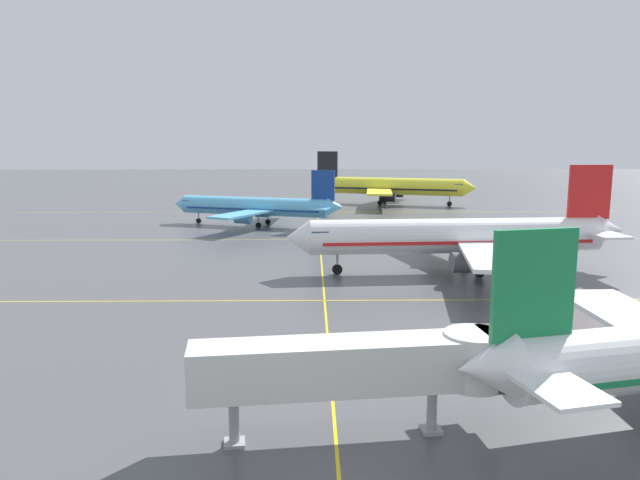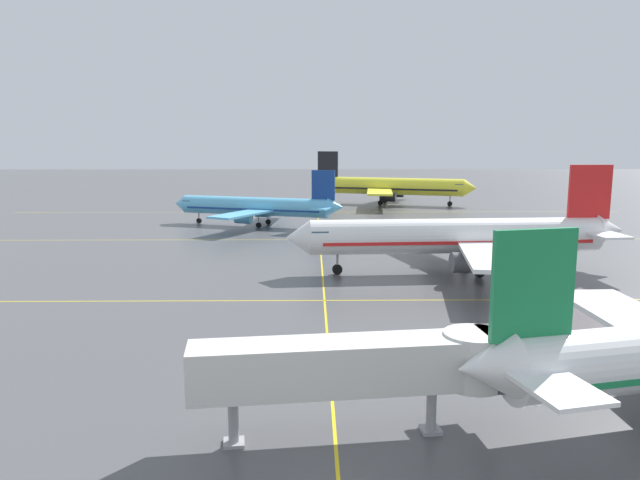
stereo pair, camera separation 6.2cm
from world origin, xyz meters
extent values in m
cone|color=white|center=(7.63, 5.87, 4.37)|extent=(3.82, 4.12, 3.50)
cube|color=#197F47|center=(10.09, 6.45, 8.54)|extent=(4.62, 1.40, 5.82)
cube|color=white|center=(10.28, 3.50, 4.37)|extent=(4.17, 5.62, 0.23)
cube|color=white|center=(8.95, 9.17, 4.37)|extent=(4.17, 5.62, 0.23)
cube|color=white|center=(21.43, 17.58, 3.40)|extent=(5.35, 14.66, 0.39)
cylinder|color=white|center=(15.93, 47.56, 4.48)|extent=(35.15, 6.42, 4.15)
cone|color=white|center=(-2.93, 46.33, 4.48)|extent=(3.10, 4.24, 4.07)
cone|color=white|center=(35.12, 48.81, 4.92)|extent=(3.75, 4.16, 3.94)
cube|color=red|center=(32.28, 48.63, 9.61)|extent=(5.26, 0.73, 6.55)
cube|color=white|center=(32.61, 51.93, 4.92)|extent=(3.86, 5.90, 0.26)
cube|color=white|center=(33.04, 45.39, 4.92)|extent=(3.86, 5.90, 0.26)
cube|color=white|center=(16.41, 56.90, 3.82)|extent=(9.91, 17.31, 0.44)
cube|color=white|center=(17.62, 38.36, 3.82)|extent=(7.98, 17.03, 0.44)
cylinder|color=#4C4C51|center=(15.34, 53.21, 2.40)|extent=(3.86, 2.53, 2.29)
cylinder|color=#4C4C51|center=(16.08, 41.88, 2.40)|extent=(3.86, 2.53, 2.29)
cube|color=#385166|center=(-0.42, 46.49, 5.08)|extent=(2.21, 3.94, 0.76)
cube|color=red|center=(15.93, 47.56, 3.96)|extent=(32.37, 6.28, 0.39)
cylinder|color=#99999E|center=(1.76, 46.63, 1.80)|extent=(0.31, 0.31, 1.80)
cylinder|color=black|center=(1.76, 46.63, 0.60)|extent=(1.23, 0.57, 1.20)
cylinder|color=#99999E|center=(17.92, 50.54, 1.80)|extent=(0.31, 0.31, 1.80)
cylinder|color=black|center=(17.92, 50.54, 0.60)|extent=(1.23, 0.57, 1.20)
cylinder|color=#99999E|center=(18.29, 44.87, 1.80)|extent=(0.31, 0.31, 1.80)
cylinder|color=black|center=(18.29, 44.87, 0.60)|extent=(1.23, 0.57, 1.20)
cylinder|color=#5BB7E5|center=(-11.94, 87.55, 3.65)|extent=(28.12, 11.97, 3.38)
cone|color=#5BB7E5|center=(-26.57, 92.28, 3.65)|extent=(3.22, 3.86, 3.31)
cone|color=#5BB7E5|center=(2.96, 82.74, 4.00)|extent=(3.69, 3.93, 3.21)
cube|color=navy|center=(0.76, 83.45, 7.83)|extent=(4.16, 1.62, 5.34)
cube|color=#5BB7E5|center=(2.00, 85.85, 4.00)|extent=(4.13, 5.27, 0.21)
cube|color=#5BB7E5|center=(0.36, 80.78, 4.00)|extent=(4.13, 5.27, 0.21)
cube|color=#5BB7E5|center=(-8.77, 94.47, 3.11)|extent=(5.97, 13.74, 0.36)
cube|color=#5BB7E5|center=(-13.41, 80.09, 3.11)|extent=(10.66, 13.87, 0.36)
cylinder|color=#5BB7E5|center=(-10.68, 92.01, 1.96)|extent=(3.45, 2.71, 1.87)
cylinder|color=#5BB7E5|center=(-13.53, 83.21, 1.96)|extent=(3.45, 2.71, 1.87)
cube|color=#385166|center=(-24.63, 91.66, 4.13)|extent=(2.48, 3.45, 0.62)
cube|color=navy|center=(-11.94, 87.55, 3.22)|extent=(25.96, 11.30, 0.32)
cylinder|color=#99999E|center=(-22.94, 91.11, 1.47)|extent=(0.25, 0.25, 1.47)
cylinder|color=black|center=(-22.94, 91.11, 0.49)|extent=(1.05, 0.68, 0.98)
cylinder|color=#99999E|center=(-9.53, 89.21, 1.47)|extent=(0.25, 0.25, 1.47)
cylinder|color=black|center=(-9.53, 89.21, 0.49)|extent=(1.05, 0.68, 0.98)
cylinder|color=#99999E|center=(-10.96, 84.81, 1.47)|extent=(0.25, 0.25, 1.47)
cylinder|color=black|center=(-10.96, 84.81, 0.49)|extent=(1.05, 0.68, 0.98)
cylinder|color=yellow|center=(18.34, 124.31, 4.48)|extent=(34.53, 14.71, 4.15)
cone|color=yellow|center=(36.32, 118.50, 4.48)|extent=(3.95, 4.74, 4.07)
cone|color=yellow|center=(0.05, 130.23, 4.92)|extent=(4.54, 4.83, 3.94)
cube|color=black|center=(2.75, 129.35, 9.61)|extent=(5.11, 1.99, 6.55)
cube|color=yellow|center=(1.22, 126.40, 4.92)|extent=(5.07, 6.48, 0.26)
cube|color=yellow|center=(3.24, 132.64, 4.92)|extent=(5.07, 6.48, 0.26)
cube|color=yellow|center=(14.44, 115.81, 3.82)|extent=(7.34, 16.88, 0.44)
cube|color=yellow|center=(20.16, 133.48, 3.82)|extent=(13.10, 17.03, 0.44)
cylinder|color=black|center=(16.80, 118.84, 2.40)|extent=(4.24, 3.33, 2.29)
cylinder|color=black|center=(20.30, 129.65, 2.40)|extent=(4.24, 3.33, 2.29)
cube|color=#385166|center=(33.93, 119.27, 5.08)|extent=(3.05, 4.24, 0.76)
cube|color=black|center=(18.34, 124.31, 3.96)|extent=(31.89, 13.88, 0.39)
cylinder|color=#99999E|center=(31.85, 119.94, 1.80)|extent=(0.31, 0.31, 1.80)
cylinder|color=black|center=(31.85, 119.94, 0.60)|extent=(1.29, 0.84, 1.20)
cylinder|color=#99999E|center=(15.39, 122.28, 1.80)|extent=(0.31, 0.31, 1.80)
cylinder|color=black|center=(15.39, 122.28, 0.60)|extent=(1.29, 0.84, 1.20)
cylinder|color=#99999E|center=(17.14, 127.69, 1.80)|extent=(0.31, 0.31, 1.80)
cylinder|color=black|center=(17.14, 127.69, 0.60)|extent=(1.29, 0.84, 1.20)
cube|color=yellow|center=(0.00, 34.87, 0.00)|extent=(133.83, 0.20, 0.01)
cube|color=yellow|center=(0.00, 71.74, 0.00)|extent=(133.83, 0.20, 0.01)
cube|color=yellow|center=(0.00, 108.61, 0.00)|extent=(133.83, 0.20, 0.01)
cube|color=yellow|center=(0.00, 53.31, 0.00)|extent=(0.20, 162.23, 0.01)
cube|color=silver|center=(-0.04, 6.86, 4.10)|extent=(15.54, 4.50, 2.70)
cylinder|color=silver|center=(7.57, 7.77, 4.10)|extent=(3.37, 3.38, 2.97)
cube|color=#47474C|center=(8.86, 7.93, 4.10)|extent=(1.94, 3.14, 2.97)
cylinder|color=#99999E|center=(5.29, 7.50, 2.05)|extent=(0.56, 0.56, 4.10)
cube|color=#99999E|center=(5.29, 7.50, 0.10)|extent=(1.22, 1.22, 0.20)
cylinder|color=#99999E|center=(-5.37, 6.23, 2.05)|extent=(0.56, 0.56, 4.10)
cube|color=#99999E|center=(-5.37, 6.23, 0.10)|extent=(1.22, 1.22, 0.20)
camera|label=1|loc=(-1.27, -23.28, 15.90)|focal=33.74mm
camera|label=2|loc=(-1.21, -23.28, 15.90)|focal=33.74mm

